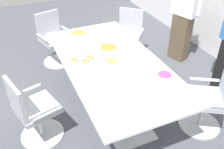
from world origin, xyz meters
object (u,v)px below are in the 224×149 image
at_px(person_standing_0, 185,10).
at_px(plate_stack, 116,101).
at_px(conference_table, 112,70).
at_px(napkin_pile, 110,33).
at_px(office_chair_3, 54,41).
at_px(snack_bowl_candy_mix, 164,76).
at_px(snack_bowl_chips_yellow, 79,34).
at_px(office_chair_2, 128,38).
at_px(snack_bowl_cookies, 112,63).
at_px(office_chair_1, 209,102).
at_px(donut_platter, 82,58).
at_px(snack_bowl_pretzels, 108,49).
at_px(office_chair_4, 34,113).

bearing_deg(person_standing_0, plate_stack, 110.38).
xyz_separation_m(conference_table, napkin_pile, (-0.76, 0.29, 0.16)).
relative_size(office_chair_3, person_standing_0, 0.51).
height_order(plate_stack, napkin_pile, napkin_pile).
relative_size(snack_bowl_candy_mix, napkin_pile, 1.18).
bearing_deg(office_chair_3, plate_stack, 76.97).
relative_size(snack_bowl_chips_yellow, napkin_pile, 1.59).
distance_m(office_chair_2, snack_bowl_cookies, 1.56).
xyz_separation_m(office_chair_1, snack_bowl_candy_mix, (-0.25, -0.56, 0.40)).
height_order(conference_table, snack_bowl_cookies, snack_bowl_cookies).
relative_size(office_chair_2, person_standing_0, 0.51).
bearing_deg(snack_bowl_cookies, plate_stack, -19.72).
xyz_separation_m(conference_table, office_chair_2, (-1.14, 0.82, -0.22)).
distance_m(plate_stack, napkin_pile, 1.62).
distance_m(conference_table, donut_platter, 0.43).
xyz_separation_m(snack_bowl_pretzels, donut_platter, (0.06, -0.40, -0.03)).
distance_m(office_chair_3, napkin_pile, 1.15).
bearing_deg(donut_platter, office_chair_3, -175.85).
distance_m(office_chair_3, snack_bowl_pretzels, 1.44).
bearing_deg(snack_bowl_chips_yellow, office_chair_2, 103.82).
xyz_separation_m(donut_platter, plate_stack, (0.97, 0.06, 0.00)).
xyz_separation_m(snack_bowl_candy_mix, donut_platter, (-0.82, -0.74, -0.03)).
relative_size(snack_bowl_cookies, snack_bowl_pretzels, 0.72).
bearing_deg(person_standing_0, snack_bowl_chips_yellow, 68.62).
xyz_separation_m(snack_bowl_candy_mix, napkin_pile, (-1.37, -0.11, -0.02)).
bearing_deg(snack_bowl_pretzels, napkin_pile, 154.35).
bearing_deg(snack_bowl_chips_yellow, office_chair_3, -157.93).
height_order(conference_table, office_chair_4, office_chair_4).
xyz_separation_m(office_chair_2, plate_stack, (1.90, -1.11, 0.37)).
bearing_deg(snack_bowl_chips_yellow, napkin_pile, 73.42).
bearing_deg(office_chair_3, office_chair_4, 52.49).
height_order(snack_bowl_pretzels, plate_stack, snack_bowl_pretzels).
relative_size(conference_table, person_standing_0, 1.33).
bearing_deg(snack_bowl_chips_yellow, office_chair_1, 32.60).
height_order(person_standing_0, napkin_pile, person_standing_0).
height_order(office_chair_4, napkin_pile, office_chair_4).
relative_size(conference_table, office_chair_4, 2.64).
xyz_separation_m(office_chair_4, snack_bowl_candy_mix, (0.43, 1.49, 0.40)).
bearing_deg(office_chair_3, snack_bowl_cookies, 86.43).
bearing_deg(snack_bowl_candy_mix, office_chair_1, 66.19).
bearing_deg(snack_bowl_pretzels, snack_bowl_cookies, -16.09).
distance_m(snack_bowl_candy_mix, snack_bowl_cookies, 0.68).
height_order(office_chair_2, donut_platter, office_chair_2).
distance_m(office_chair_1, plate_stack, 1.30).
relative_size(office_chair_1, person_standing_0, 0.51).
height_order(snack_bowl_cookies, napkin_pile, snack_bowl_cookies).
height_order(office_chair_1, office_chair_4, same).
height_order(office_chair_1, person_standing_0, person_standing_0).
distance_m(snack_bowl_chips_yellow, plate_stack, 1.66).
bearing_deg(donut_platter, person_standing_0, 105.13).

